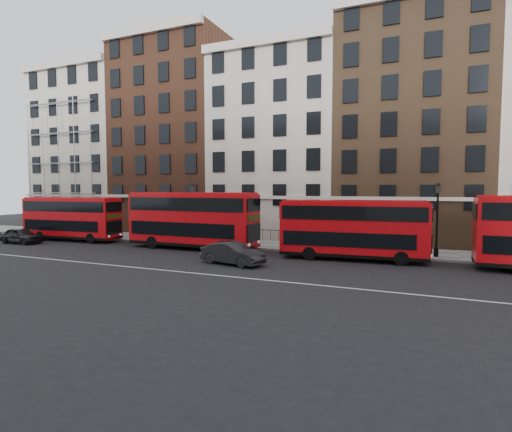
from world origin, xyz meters
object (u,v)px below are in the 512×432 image
at_px(bus_c, 352,228).
at_px(car_front, 233,253).
at_px(car_rear, 21,236).
at_px(bus_b, 192,219).
at_px(bus_a, 71,217).

xyz_separation_m(bus_c, car_front, (-7.03, -4.72, -1.53)).
bearing_deg(car_rear, bus_b, -79.60).
height_order(bus_c, car_rear, bus_c).
relative_size(bus_b, car_front, 2.52).
height_order(bus_a, car_front, bus_a).
distance_m(bus_b, car_rear, 16.72).
distance_m(bus_a, bus_c, 26.69).
distance_m(bus_a, bus_b, 13.56).
bearing_deg(bus_b, car_rear, -167.40).
bearing_deg(car_rear, car_front, -94.63).
xyz_separation_m(car_rear, car_front, (22.40, -1.47, 0.02)).
distance_m(bus_b, car_front, 7.92).
height_order(car_rear, car_front, car_front).
xyz_separation_m(bus_a, car_rear, (-2.74, -3.25, -1.52)).
xyz_separation_m(bus_a, car_front, (19.66, -4.72, -1.51)).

